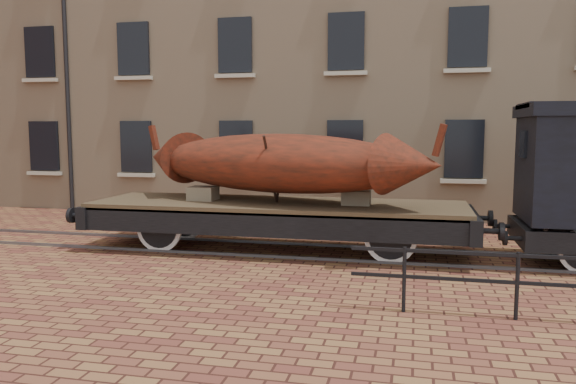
# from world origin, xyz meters

# --- Properties ---
(ground) EXTENTS (90.00, 90.00, 0.00)m
(ground) POSITION_xyz_m (0.00, 0.00, 0.00)
(ground) COLOR brown
(warehouse_cream) EXTENTS (40.00, 10.19, 14.00)m
(warehouse_cream) POSITION_xyz_m (3.00, 9.99, 7.00)
(warehouse_cream) COLOR #D3B48D
(warehouse_cream) RESTS_ON ground
(rail_track) EXTENTS (30.00, 1.52, 0.06)m
(rail_track) POSITION_xyz_m (0.00, 0.00, 0.03)
(rail_track) COLOR #59595E
(rail_track) RESTS_ON ground
(flatcar_wagon) EXTENTS (9.48, 2.57, 1.43)m
(flatcar_wagon) POSITION_xyz_m (0.09, 0.00, 0.89)
(flatcar_wagon) COLOR #433122
(flatcar_wagon) RESTS_ON ground
(iron_boat) EXTENTS (7.46, 3.89, 1.77)m
(iron_boat) POSITION_xyz_m (0.07, -0.00, 2.01)
(iron_boat) COLOR maroon
(iron_boat) RESTS_ON flatcar_wagon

